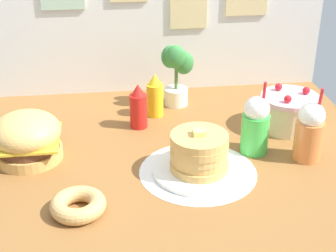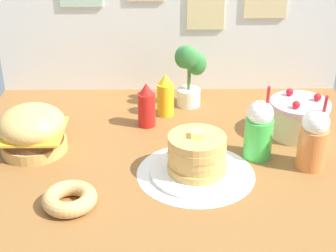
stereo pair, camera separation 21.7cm
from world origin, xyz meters
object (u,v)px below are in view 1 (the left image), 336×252
object	(u,v)px
burger	(27,138)
orange_float_cup	(310,132)
pancake_stack	(199,156)
donut_pink_glaze	(78,205)
potted_plant	(176,72)
layer_cake	(289,111)
cream_soda_cup	(256,125)
ketchup_bottle	(138,107)
mustard_bottle	(155,96)

from	to	relation	value
burger	orange_float_cup	size ratio (longest dim) A/B	0.88
pancake_stack	donut_pink_glaze	xyz separation A→B (cm)	(-49.80, -21.81, -4.79)
burger	potted_plant	xyz separation A→B (cm)	(72.71, 47.87, 8.21)
pancake_stack	layer_cake	bearing A→B (deg)	34.76
pancake_stack	donut_pink_glaze	world-z (taller)	pancake_stack
potted_plant	cream_soda_cup	bearing A→B (deg)	-62.85
burger	ketchup_bottle	world-z (taller)	ketchup_bottle
orange_float_cup	potted_plant	world-z (taller)	potted_plant
potted_plant	burger	bearing A→B (deg)	-146.64
burger	pancake_stack	size ratio (longest dim) A/B	0.78
mustard_bottle	orange_float_cup	distance (cm)	81.16
cream_soda_cup	potted_plant	size ratio (longest dim) A/B	0.98
donut_pink_glaze	layer_cake	bearing A→B (deg)	29.56
ketchup_bottle	burger	bearing A→B (deg)	-154.31
layer_cake	ketchup_bottle	bearing A→B (deg)	172.16
potted_plant	donut_pink_glaze	bearing A→B (deg)	-118.82
layer_cake	cream_soda_cup	size ratio (longest dim) A/B	0.83
layer_cake	donut_pink_glaze	xyz separation A→B (cm)	(-100.68, -57.11, -5.35)
burger	cream_soda_cup	bearing A→B (deg)	-3.73
layer_cake	potted_plant	bearing A→B (deg)	146.56
pancake_stack	ketchup_bottle	bearing A→B (deg)	115.86
ketchup_bottle	donut_pink_glaze	bearing A→B (deg)	-112.51
donut_pink_glaze	burger	bearing A→B (deg)	118.08
pancake_stack	mustard_bottle	size ratio (longest dim) A/B	1.70
donut_pink_glaze	potted_plant	size ratio (longest dim) A/B	0.61
burger	orange_float_cup	xyz separation A→B (cm)	(122.16, -15.57, 3.03)
layer_cake	ketchup_bottle	xyz separation A→B (cm)	(-72.86, 10.03, 1.81)
layer_cake	pancake_stack	bearing A→B (deg)	-145.24
mustard_bottle	donut_pink_glaze	bearing A→B (deg)	-115.12
pancake_stack	potted_plant	bearing A→B (deg)	89.93
burger	potted_plant	distance (cm)	87.44
ketchup_bottle	potted_plant	size ratio (longest dim) A/B	0.66
orange_float_cup	donut_pink_glaze	bearing A→B (deg)	-164.68
burger	ketchup_bottle	distance (cm)	56.20
potted_plant	pancake_stack	bearing A→B (deg)	-90.07
ketchup_bottle	cream_soda_cup	distance (cm)	58.84
ketchup_bottle	cream_soda_cup	xyz separation A→B (cm)	(49.98, -30.92, 2.83)
burger	potted_plant	bearing A→B (deg)	33.36
ketchup_bottle	potted_plant	world-z (taller)	potted_plant
pancake_stack	cream_soda_cup	distance (cm)	31.92
ketchup_bottle	mustard_bottle	bearing A→B (deg)	52.46
orange_float_cup	donut_pink_glaze	size ratio (longest dim) A/B	1.61
orange_float_cup	donut_pink_glaze	world-z (taller)	orange_float_cup
cream_soda_cup	pancake_stack	bearing A→B (deg)	-152.75
cream_soda_cup	donut_pink_glaze	size ratio (longest dim) A/B	1.61
cream_soda_cup	orange_float_cup	world-z (taller)	same
mustard_bottle	donut_pink_glaze	size ratio (longest dim) A/B	1.08
burger	pancake_stack	bearing A→B (deg)	-16.11
burger	orange_float_cup	bearing A→B (deg)	-7.26
orange_float_cup	burger	bearing A→B (deg)	172.74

